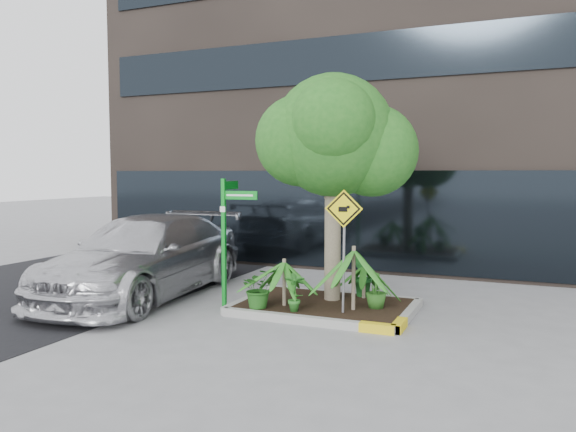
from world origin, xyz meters
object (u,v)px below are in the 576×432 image
at_px(parked_car, 145,256).
at_px(tree, 333,136).
at_px(cattle_sign, 344,230).
at_px(street_sign_post, 227,228).

bearing_deg(parked_car, tree, 4.89).
distance_m(parked_car, cattle_sign, 4.61).
distance_m(tree, cattle_sign, 2.01).
bearing_deg(street_sign_post, cattle_sign, -4.96).
distance_m(tree, street_sign_post, 2.74).
bearing_deg(tree, cattle_sign, -60.79).
relative_size(street_sign_post, cattle_sign, 1.15).
height_order(parked_car, street_sign_post, street_sign_post).
relative_size(tree, street_sign_post, 1.82).
bearing_deg(cattle_sign, tree, 109.46).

